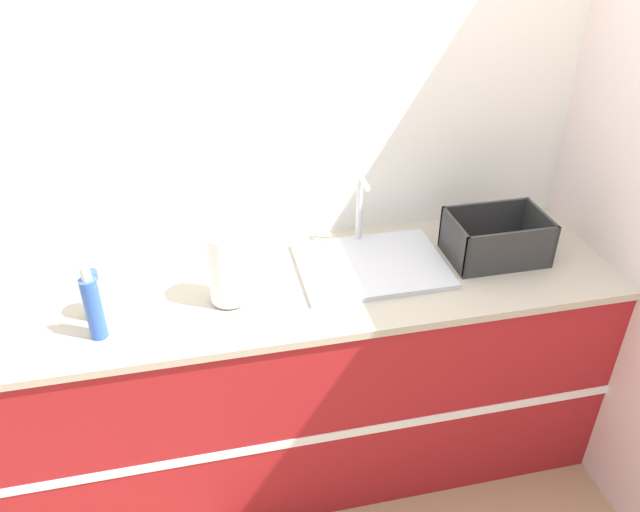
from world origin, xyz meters
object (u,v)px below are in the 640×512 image
sink (371,262)px  paper_towel_roll (227,268)px  bottle_blue (93,307)px  dish_rack (496,242)px  bottle_clear (95,296)px

sink → paper_towel_roll: (-0.55, -0.10, 0.12)m
paper_towel_roll → bottle_blue: (-0.43, -0.10, -0.02)m
paper_towel_roll → dish_rack: (1.04, 0.07, -0.07)m
bottle_clear → sink: bearing=5.2°
bottle_blue → dish_rack: bearing=6.7°
dish_rack → bottle_clear: size_ratio=2.07×
dish_rack → bottle_blue: bearing=-173.3°
dish_rack → bottle_clear: same height
sink → dish_rack: 0.49m
paper_towel_roll → bottle_blue: same height
paper_towel_roll → bottle_clear: bearing=178.2°
dish_rack → bottle_blue: (-1.47, -0.17, 0.05)m
dish_rack → bottle_blue: size_ratio=1.35×
bottle_clear → bottle_blue: bearing=-84.5°
paper_towel_roll → bottle_clear: 0.45m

